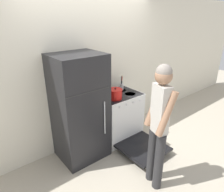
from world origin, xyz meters
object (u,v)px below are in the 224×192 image
at_px(tea_kettle, 107,91).
at_px(person, 159,122).
at_px(utensil_jar, 122,86).
at_px(refrigerator, 80,109).
at_px(dutch_oven_pot, 115,94).
at_px(stove_range, 119,117).

relative_size(tea_kettle, person, 0.13).
bearing_deg(utensil_jar, person, -112.57).
distance_m(refrigerator, person, 1.26).
distance_m(dutch_oven_pot, person, 1.08).
xyz_separation_m(refrigerator, utensil_jar, (0.99, 0.15, 0.11)).
relative_size(refrigerator, dutch_oven_pot, 5.88).
xyz_separation_m(stove_range, utensil_jar, (0.19, 0.17, 0.52)).
distance_m(refrigerator, tea_kettle, 0.66).
distance_m(tea_kettle, utensil_jar, 0.35).
distance_m(refrigerator, dutch_oven_pot, 0.65).
bearing_deg(dutch_oven_pot, refrigerator, 170.57).
height_order(tea_kettle, person, person).
xyz_separation_m(dutch_oven_pot, utensil_jar, (0.37, 0.25, -0.01)).
distance_m(utensil_jar, person, 1.43).
distance_m(stove_range, dutch_oven_pot, 0.57).
bearing_deg(utensil_jar, stove_range, -139.24).
bearing_deg(person, refrigerator, 37.52).
bearing_deg(tea_kettle, dutch_oven_pot, -93.25).
height_order(refrigerator, stove_range, refrigerator).
height_order(utensil_jar, person, person).
relative_size(stove_range, dutch_oven_pot, 4.54).
bearing_deg(stove_range, person, -107.11).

